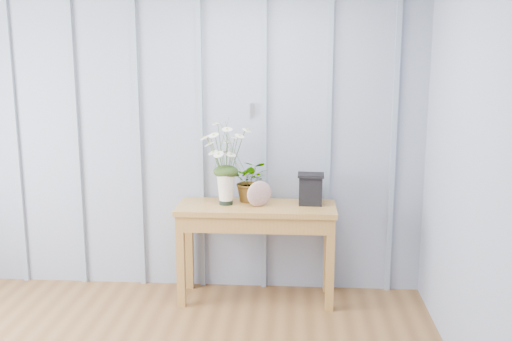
# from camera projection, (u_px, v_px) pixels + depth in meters

# --- Properties ---
(room_shell) EXTENTS (4.00, 4.50, 2.50)m
(room_shell) POSITION_uv_depth(u_px,v_px,m) (114.00, 35.00, 3.27)
(room_shell) COLOR #8B95AC
(room_shell) RESTS_ON ground
(sideboard) EXTENTS (1.20, 0.45, 0.75)m
(sideboard) POSITION_uv_depth(u_px,v_px,m) (256.00, 220.00, 4.55)
(sideboard) COLOR olive
(sideboard) RESTS_ON ground
(daisy_vase) EXTENTS (0.46, 0.35, 0.65)m
(daisy_vase) POSITION_uv_depth(u_px,v_px,m) (226.00, 151.00, 4.48)
(daisy_vase) COLOR black
(daisy_vase) RESTS_ON sideboard
(spider_plant) EXTENTS (0.32, 0.28, 0.33)m
(spider_plant) POSITION_uv_depth(u_px,v_px,m) (251.00, 181.00, 4.62)
(spider_plant) COLOR #1F3812
(spider_plant) RESTS_ON sideboard
(felt_disc_vessel) EXTENTS (0.20, 0.14, 0.20)m
(felt_disc_vessel) POSITION_uv_depth(u_px,v_px,m) (259.00, 194.00, 4.47)
(felt_disc_vessel) COLOR #844250
(felt_disc_vessel) RESTS_ON sideboard
(carved_box) EXTENTS (0.20, 0.16, 0.24)m
(carved_box) POSITION_uv_depth(u_px,v_px,m) (311.00, 189.00, 4.53)
(carved_box) COLOR black
(carved_box) RESTS_ON sideboard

